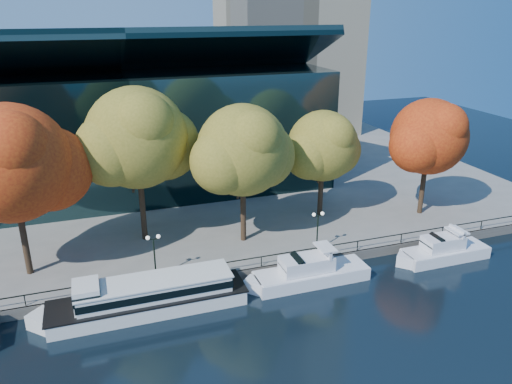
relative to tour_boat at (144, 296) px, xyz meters
name	(u,v)px	position (x,y,z in m)	size (l,w,h in m)	color
ground	(218,304)	(5.96, -1.00, -1.40)	(160.00, 160.00, 0.00)	black
promenade	(155,171)	(5.96, 35.38, -0.90)	(90.00, 67.08, 1.00)	slate
railing	(208,266)	(5.96, 2.25, 0.53)	(88.20, 0.08, 0.99)	black
convention_building	(126,127)	(1.96, 30.79, 7.10)	(50.00, 24.57, 21.43)	black
tour_boat	(144,296)	(0.00, 0.00, 0.00)	(17.40, 3.88, 3.30)	silver
cruiser_near	(307,272)	(14.41, -0.24, -0.36)	(11.60, 2.99, 3.36)	white
cruiser_far	(442,250)	(28.74, -0.58, -0.38)	(9.86, 2.73, 3.22)	white
tree_1	(14,166)	(-8.91, 7.73, 9.69)	(12.49, 10.24, 15.30)	black
tree_2	(139,140)	(1.76, 11.53, 10.04)	(12.30, 10.08, 15.58)	black
tree_3	(245,152)	(11.26, 8.01, 8.91)	(11.15, 9.14, 13.97)	black
tree_4	(324,147)	(21.48, 11.43, 7.57)	(9.72, 7.97, 12.04)	black
tree_5	(430,138)	(32.72, 8.20, 8.45)	(10.47, 8.58, 13.22)	black
lamp_1	(154,246)	(1.50, 3.50, 2.58)	(1.26, 0.36, 4.03)	black
lamp_2	(318,222)	(17.15, 3.50, 2.58)	(1.26, 0.36, 4.03)	black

